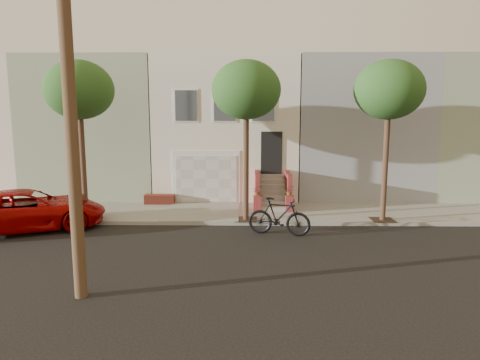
{
  "coord_description": "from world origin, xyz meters",
  "views": [
    {
      "loc": [
        1.0,
        -13.02,
        4.42
      ],
      "look_at": [
        0.77,
        3.0,
        1.91
      ],
      "focal_mm": 32.16,
      "sensor_mm": 36.0,
      "label": 1
    }
  ],
  "objects": [
    {
      "name": "house_row",
      "position": [
        0.0,
        11.19,
        3.64
      ],
      "size": [
        33.1,
        11.7,
        7.0
      ],
      "color": "beige",
      "rests_on": "sidewalk"
    },
    {
      "name": "sidewalk",
      "position": [
        0.0,
        5.35,
        0.07
      ],
      "size": [
        40.0,
        3.7,
        0.15
      ],
      "primitive_type": "cube",
      "color": "gray",
      "rests_on": "ground"
    },
    {
      "name": "motorcycle",
      "position": [
        2.21,
        2.22,
        0.69
      ],
      "size": [
        2.38,
        1.23,
        1.38
      ],
      "primitive_type": "imported",
      "rotation": [
        0.0,
        0.0,
        1.31
      ],
      "color": "black",
      "rests_on": "ground"
    },
    {
      "name": "pickup_truck",
      "position": [
        -7.27,
        2.78,
        0.78
      ],
      "size": [
        6.14,
        4.63,
        1.55
      ],
      "primitive_type": "imported",
      "rotation": [
        0.0,
        0.0,
        1.99
      ],
      "color": "#A10403",
      "rests_on": "ground"
    },
    {
      "name": "tree_left",
      "position": [
        -5.5,
        3.9,
        5.26
      ],
      "size": [
        2.7,
        2.57,
        6.3
      ],
      "color": "#2D2116",
      "rests_on": "sidewalk"
    },
    {
      "name": "tree_right",
      "position": [
        6.5,
        3.9,
        5.26
      ],
      "size": [
        2.7,
        2.57,
        6.3
      ],
      "color": "#2D2116",
      "rests_on": "sidewalk"
    },
    {
      "name": "ground",
      "position": [
        0.0,
        0.0,
        0.0
      ],
      "size": [
        90.0,
        90.0,
        0.0
      ],
      "primitive_type": "plane",
      "color": "black",
      "rests_on": "ground"
    },
    {
      "name": "tree_mid",
      "position": [
        1.0,
        3.9,
        5.26
      ],
      "size": [
        2.7,
        2.57,
        6.3
      ],
      "color": "#2D2116",
      "rests_on": "sidewalk"
    }
  ]
}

